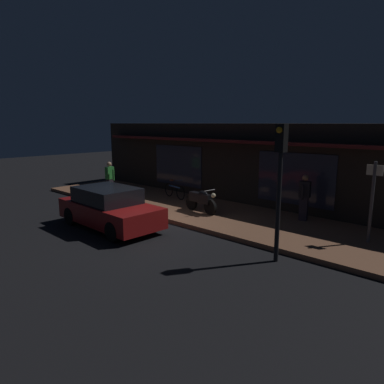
% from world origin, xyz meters
% --- Properties ---
extents(ground_plane, '(60.00, 60.00, 0.00)m').
position_xyz_m(ground_plane, '(0.00, 0.00, 0.00)').
color(ground_plane, black).
extents(sidewalk_slab, '(18.00, 4.00, 0.15)m').
position_xyz_m(sidewalk_slab, '(0.00, 3.00, 0.07)').
color(sidewalk_slab, brown).
rests_on(sidewalk_slab, ground_plane).
extents(storefront_building, '(18.00, 3.30, 3.60)m').
position_xyz_m(storefront_building, '(0.00, 6.39, 1.80)').
color(storefront_building, black).
rests_on(storefront_building, ground_plane).
extents(motorcycle, '(1.70, 0.55, 0.97)m').
position_xyz_m(motorcycle, '(0.49, 2.60, 0.65)').
color(motorcycle, black).
rests_on(motorcycle, sidewalk_slab).
extents(bicycle_parked, '(1.64, 0.47, 0.91)m').
position_xyz_m(bicycle_parked, '(-2.20, 3.75, 0.51)').
color(bicycle_parked, black).
rests_on(bicycle_parked, sidewalk_slab).
extents(person_photographer, '(0.62, 0.40, 1.67)m').
position_xyz_m(person_photographer, '(-4.72, 1.92, 1.03)').
color(person_photographer, '#28232D').
rests_on(person_photographer, sidewalk_slab).
extents(person_bystander, '(0.41, 0.62, 1.67)m').
position_xyz_m(person_bystander, '(3.99, 4.22, 1.03)').
color(person_bystander, '#28232D').
rests_on(person_bystander, sidewalk_slab).
extents(sign_post, '(0.44, 0.09, 2.40)m').
position_xyz_m(sign_post, '(6.50, 3.27, 1.51)').
color(sign_post, '#47474C').
rests_on(sign_post, sidewalk_slab).
extents(traffic_light_pole, '(0.24, 0.33, 3.60)m').
position_xyz_m(traffic_light_pole, '(5.07, 0.43, 2.48)').
color(traffic_light_pole, black).
rests_on(traffic_light_pole, ground_plane).
extents(parked_car_near, '(4.14, 1.85, 1.42)m').
position_xyz_m(parked_car_near, '(-0.81, -0.78, 0.70)').
color(parked_car_near, black).
rests_on(parked_car_near, ground_plane).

